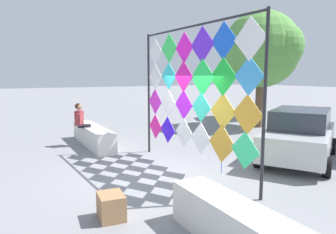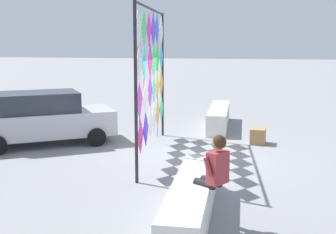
% 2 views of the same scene
% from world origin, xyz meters
% --- Properties ---
extents(ground, '(120.00, 120.00, 0.00)m').
position_xyz_m(ground, '(0.00, 0.00, 0.00)').
color(ground, gray).
extents(plaza_ledge_left, '(3.55, 0.62, 0.69)m').
position_xyz_m(plaza_ledge_left, '(-4.11, -0.51, 0.34)').
color(plaza_ledge_left, silver).
rests_on(plaza_ledge_left, ground).
extents(kite_display_rack, '(4.79, 0.37, 3.79)m').
position_xyz_m(kite_display_rack, '(0.15, 1.02, 2.22)').
color(kite_display_rack, '#232328').
rests_on(kite_display_rack, ground).
extents(seated_vendor, '(0.68, 0.74, 1.53)m').
position_xyz_m(seated_vendor, '(-4.22, -0.85, 0.91)').
color(seated_vendor, black).
rests_on(seated_vendor, ground).
extents(parked_car, '(3.47, 4.20, 1.52)m').
position_xyz_m(parked_car, '(0.75, 4.37, 0.77)').
color(parked_car, '#B7B7BC').
rests_on(parked_car, ground).
extents(cardboard_box_large, '(0.57, 0.48, 0.45)m').
position_xyz_m(cardboard_box_large, '(1.82, -1.77, 0.22)').
color(cardboard_box_large, '#9E754C').
rests_on(cardboard_box_large, ground).
extents(tree_broadleaf, '(3.89, 3.62, 5.54)m').
position_xyz_m(tree_broadleaf, '(-4.35, 7.72, 3.71)').
color(tree_broadleaf, brown).
rests_on(tree_broadleaf, ground).
extents(tree_palm_like, '(2.77, 2.82, 4.69)m').
position_xyz_m(tree_palm_like, '(-6.60, 10.29, 3.46)').
color(tree_palm_like, brown).
rests_on(tree_palm_like, ground).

